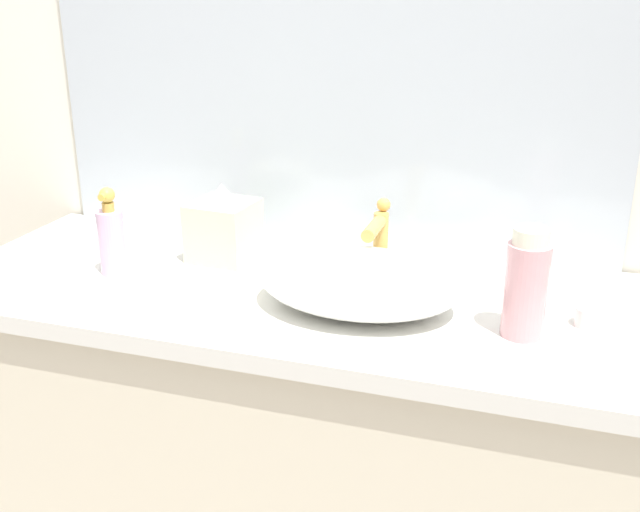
{
  "coord_description": "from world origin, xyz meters",
  "views": [
    {
      "loc": [
        0.49,
        -0.87,
        1.43
      ],
      "look_at": [
        0.09,
        0.39,
        0.94
      ],
      "focal_mm": 41.99,
      "sensor_mm": 36.0,
      "label": 1
    }
  ],
  "objects_px": {
    "sink_basin": "(359,282)",
    "soap_dispenser": "(111,238)",
    "tissue_box": "(223,227)",
    "candle_jar": "(589,317)",
    "lotion_bottle": "(526,285)"
  },
  "relations": [
    {
      "from": "lotion_bottle",
      "to": "tissue_box",
      "type": "distance_m",
      "value": 0.66
    },
    {
      "from": "sink_basin",
      "to": "tissue_box",
      "type": "height_order",
      "value": "tissue_box"
    },
    {
      "from": "lotion_bottle",
      "to": "tissue_box",
      "type": "bearing_deg",
      "value": 163.84
    },
    {
      "from": "sink_basin",
      "to": "lotion_bottle",
      "type": "relative_size",
      "value": 1.96
    },
    {
      "from": "sink_basin",
      "to": "candle_jar",
      "type": "distance_m",
      "value": 0.41
    },
    {
      "from": "sink_basin",
      "to": "tissue_box",
      "type": "xyz_separation_m",
      "value": [
        -0.34,
        0.16,
        0.02
      ]
    },
    {
      "from": "tissue_box",
      "to": "candle_jar",
      "type": "relative_size",
      "value": 3.41
    },
    {
      "from": "lotion_bottle",
      "to": "candle_jar",
      "type": "height_order",
      "value": "lotion_bottle"
    },
    {
      "from": "tissue_box",
      "to": "candle_jar",
      "type": "height_order",
      "value": "tissue_box"
    },
    {
      "from": "soap_dispenser",
      "to": "candle_jar",
      "type": "xyz_separation_m",
      "value": [
        0.92,
        0.04,
        -0.06
      ]
    },
    {
      "from": "lotion_bottle",
      "to": "candle_jar",
      "type": "distance_m",
      "value": 0.15
    },
    {
      "from": "sink_basin",
      "to": "soap_dispenser",
      "type": "height_order",
      "value": "soap_dispenser"
    },
    {
      "from": "sink_basin",
      "to": "candle_jar",
      "type": "xyz_separation_m",
      "value": [
        0.4,
        0.05,
        -0.03
      ]
    },
    {
      "from": "sink_basin",
      "to": "candle_jar",
      "type": "height_order",
      "value": "sink_basin"
    },
    {
      "from": "sink_basin",
      "to": "tissue_box",
      "type": "distance_m",
      "value": 0.38
    }
  ]
}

